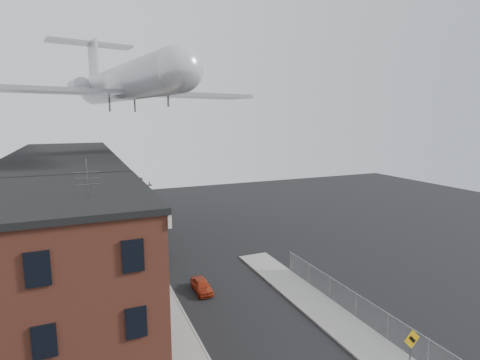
# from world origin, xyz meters

# --- Properties ---
(sidewalk_left) EXTENTS (3.00, 62.00, 0.12)m
(sidewalk_left) POSITION_xyz_m (-5.50, 24.00, 0.06)
(sidewalk_left) COLOR gray
(sidewalk_left) RESTS_ON ground
(sidewalk_right) EXTENTS (3.00, 26.00, 0.12)m
(sidewalk_right) POSITION_xyz_m (5.50, 6.00, 0.06)
(sidewalk_right) COLOR gray
(sidewalk_right) RESTS_ON ground
(curb_left) EXTENTS (0.15, 62.00, 0.14)m
(curb_left) POSITION_xyz_m (-4.05, 24.00, 0.07)
(curb_left) COLOR gray
(curb_left) RESTS_ON ground
(curb_right) EXTENTS (0.15, 26.00, 0.14)m
(curb_right) POSITION_xyz_m (4.05, 6.00, 0.07)
(curb_right) COLOR gray
(curb_right) RESTS_ON ground
(corner_building) EXTENTS (10.31, 12.30, 12.15)m
(corner_building) POSITION_xyz_m (-12.00, 7.00, 5.16)
(corner_building) COLOR #3B1812
(corner_building) RESTS_ON ground
(row_house_a) EXTENTS (11.98, 7.00, 10.30)m
(row_house_a) POSITION_xyz_m (-11.96, 16.50, 5.13)
(row_house_a) COLOR slate
(row_house_a) RESTS_ON ground
(row_house_b) EXTENTS (11.98, 7.00, 10.30)m
(row_house_b) POSITION_xyz_m (-11.96, 23.50, 5.13)
(row_house_b) COLOR #6B6455
(row_house_b) RESTS_ON ground
(row_house_c) EXTENTS (11.98, 7.00, 10.30)m
(row_house_c) POSITION_xyz_m (-11.96, 30.50, 5.13)
(row_house_c) COLOR slate
(row_house_c) RESTS_ON ground
(row_house_d) EXTENTS (11.98, 7.00, 10.30)m
(row_house_d) POSITION_xyz_m (-11.96, 37.50, 5.13)
(row_house_d) COLOR #6B6455
(row_house_d) RESTS_ON ground
(row_house_e) EXTENTS (11.98, 7.00, 10.30)m
(row_house_e) POSITION_xyz_m (-11.96, 44.50, 5.13)
(row_house_e) COLOR slate
(row_house_e) RESTS_ON ground
(chainlink_fence) EXTENTS (0.06, 18.06, 1.90)m
(chainlink_fence) POSITION_xyz_m (7.00, 5.00, 1.00)
(chainlink_fence) COLOR gray
(chainlink_fence) RESTS_ON ground
(warning_sign) EXTENTS (1.10, 0.11, 2.80)m
(warning_sign) POSITION_xyz_m (5.60, -1.03, 1.88)
(warning_sign) COLOR #515156
(warning_sign) RESTS_ON ground
(utility_pole) EXTENTS (1.80, 0.26, 9.00)m
(utility_pole) POSITION_xyz_m (-5.60, 18.00, 4.67)
(utility_pole) COLOR black
(utility_pole) RESTS_ON ground
(street_tree) EXTENTS (3.22, 3.20, 5.20)m
(street_tree) POSITION_xyz_m (-5.27, 27.92, 3.45)
(street_tree) COLOR black
(street_tree) RESTS_ON ground
(car_near) EXTENTS (1.29, 3.17, 1.08)m
(car_near) POSITION_xyz_m (-1.80, 13.24, 0.54)
(car_near) COLOR #A42E15
(car_near) RESTS_ON ground
(car_mid) EXTENTS (1.74, 3.85, 1.23)m
(car_mid) POSITION_xyz_m (-3.60, 21.56, 0.61)
(car_mid) COLOR black
(car_mid) RESTS_ON ground
(car_far) EXTENTS (2.16, 4.54, 1.28)m
(car_far) POSITION_xyz_m (-3.60, 34.30, 0.64)
(car_far) COLOR gray
(car_far) RESTS_ON ground
(airplane) EXTENTS (27.30, 31.19, 8.96)m
(airplane) POSITION_xyz_m (-5.69, 27.48, 17.67)
(airplane) COLOR #BBBBC0
(airplane) RESTS_ON ground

